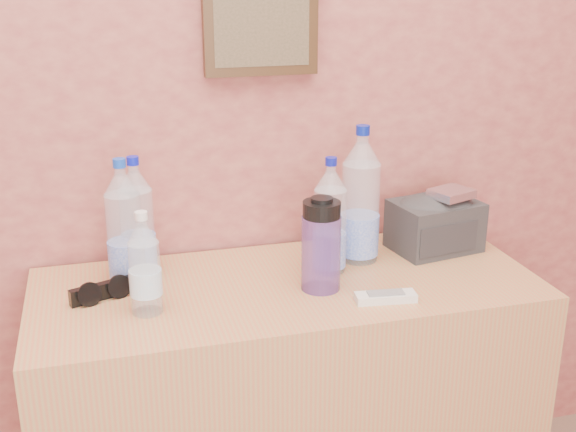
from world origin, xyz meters
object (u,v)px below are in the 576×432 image
object	(u,v)px
pet_large_a	(125,229)
pet_large_d	(330,222)
dresser	(287,416)
sunglasses	(102,291)
ac_remote	(386,297)
foil_packet	(451,193)
pet_large_c	(360,202)
toiletry_bag	(435,222)
pet_small	(145,269)
pet_large_b	(137,223)
nalgene_bottle	(321,245)

from	to	relation	value
pet_large_a	pet_large_d	size ratio (longest dim) A/B	1.05
dresser	sunglasses	xyz separation A→B (m)	(-0.45, 0.03, 0.42)
pet_large_d	ac_remote	bearing A→B (deg)	-70.96
foil_packet	pet_large_c	bearing A→B (deg)	178.06
dresser	pet_large_a	size ratio (longest dim) A/B	3.94
pet_large_a	toiletry_bag	distance (m)	0.85
pet_large_c	pet_small	xyz separation A→B (m)	(-0.58, -0.17, -0.06)
pet_large_a	pet_large_b	bearing A→B (deg)	54.57
ac_remote	foil_packet	size ratio (longest dim) A/B	1.36
ac_remote	toiletry_bag	world-z (taller)	toiletry_bag
dresser	pet_large_b	world-z (taller)	pet_large_b
pet_small	pet_large_d	bearing A→B (deg)	13.73
pet_large_a	nalgene_bottle	world-z (taller)	pet_large_a
pet_small	nalgene_bottle	distance (m)	0.42
pet_large_c	pet_large_d	bearing A→B (deg)	-153.48
pet_large_a	ac_remote	world-z (taller)	pet_large_a
pet_large_c	pet_large_d	size ratio (longest dim) A/B	1.21
pet_large_b	pet_small	size ratio (longest dim) A/B	1.28
pet_large_c	dresser	bearing A→B (deg)	-156.85
pet_large_b	toiletry_bag	world-z (taller)	pet_large_b
dresser	sunglasses	size ratio (longest dim) A/B	8.02
pet_large_d	nalgene_bottle	xyz separation A→B (m)	(-0.06, -0.10, -0.02)
pet_large_b	nalgene_bottle	world-z (taller)	pet_large_b
pet_large_c	pet_large_d	distance (m)	0.12
pet_large_b	foil_packet	distance (m)	0.84
dresser	pet_large_b	xyz separation A→B (m)	(-0.35, 0.16, 0.53)
dresser	pet_large_a	world-z (taller)	pet_large_a
foil_packet	pet_large_a	bearing A→B (deg)	178.70
nalgene_bottle	sunglasses	xyz separation A→B (m)	(-0.52, 0.08, -0.10)
sunglasses	ac_remote	size ratio (longest dim) A/B	1.09
pet_large_a	pet_small	world-z (taller)	pet_large_a
pet_large_c	nalgene_bottle	distance (m)	0.22
pet_large_c	foil_packet	world-z (taller)	pet_large_c
pet_large_a	pet_large_c	world-z (taller)	pet_large_c
dresser	sunglasses	bearing A→B (deg)	176.58
dresser	pet_small	world-z (taller)	pet_small
pet_large_d	pet_large_a	bearing A→B (deg)	173.14
dresser	foil_packet	bearing A→B (deg)	10.27
nalgene_bottle	toiletry_bag	size ratio (longest dim) A/B	1.02
pet_large_b	toiletry_bag	xyz separation A→B (m)	(0.81, -0.04, -0.06)
nalgene_bottle	foil_packet	bearing A→B (deg)	18.79
pet_large_c	foil_packet	bearing A→B (deg)	-1.94
ac_remote	dresser	bearing A→B (deg)	147.61
pet_large_a	pet_large_d	distance (m)	0.52
pet_large_d	nalgene_bottle	size ratio (longest dim) A/B	1.29
pet_small	foil_packet	size ratio (longest dim) A/B	2.29
foil_packet	pet_small	bearing A→B (deg)	-169.30
ac_remote	toiletry_bag	xyz separation A→B (m)	(0.26, 0.28, 0.07)
pet_large_a	pet_large_d	world-z (taller)	pet_large_a
pet_large_d	dresser	bearing A→B (deg)	-159.71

